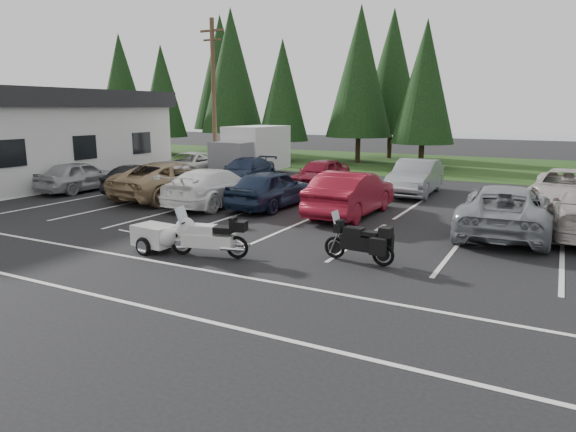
{
  "coord_description": "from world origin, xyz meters",
  "views": [
    {
      "loc": [
        8.3,
        -13.22,
        3.89
      ],
      "look_at": [
        1.55,
        -0.5,
        0.89
      ],
      "focal_mm": 32.0,
      "sensor_mm": 36.0,
      "label": 1
    }
  ],
  "objects_px": {
    "cargo_trailer": "(155,238)",
    "car_near_2": "(175,180)",
    "car_near_0": "(80,176)",
    "adventure_motorcycle": "(359,238)",
    "utility_pole": "(214,95)",
    "car_near_1": "(144,179)",
    "car_near_3": "(215,187)",
    "building": "(3,137)",
    "car_near_5": "(351,193)",
    "car_near_4": "(271,188)",
    "car_far_0": "(190,165)",
    "touring_motorcycle": "(209,232)",
    "car_far_2": "(320,174)",
    "car_near_6": "(505,210)",
    "car_far_1": "(245,171)",
    "car_far_3": "(416,177)",
    "car_far_4": "(566,189)",
    "box_truck": "(248,152)"
  },
  "relations": [
    {
      "from": "car_far_0",
      "to": "touring_motorcycle",
      "type": "bearing_deg",
      "value": -51.9
    },
    {
      "from": "building",
      "to": "cargo_trailer",
      "type": "relative_size",
      "value": 9.44
    },
    {
      "from": "car_near_5",
      "to": "car_far_3",
      "type": "xyz_separation_m",
      "value": [
        0.91,
        5.93,
        -0.02
      ]
    },
    {
      "from": "car_far_4",
      "to": "car_far_0",
      "type": "bearing_deg",
      "value": -177.38
    },
    {
      "from": "car_near_2",
      "to": "cargo_trailer",
      "type": "relative_size",
      "value": 3.59
    },
    {
      "from": "car_near_1",
      "to": "car_near_3",
      "type": "distance_m",
      "value": 4.75
    },
    {
      "from": "car_far_2",
      "to": "car_far_3",
      "type": "relative_size",
      "value": 0.89
    },
    {
      "from": "utility_pole",
      "to": "building",
      "type": "bearing_deg",
      "value": -135.0
    },
    {
      "from": "car_near_0",
      "to": "car_far_1",
      "type": "height_order",
      "value": "car_near_0"
    },
    {
      "from": "building",
      "to": "car_near_5",
      "type": "xyz_separation_m",
      "value": [
        19.57,
        0.47,
        -1.62
      ]
    },
    {
      "from": "utility_pole",
      "to": "cargo_trailer",
      "type": "relative_size",
      "value": 5.44
    },
    {
      "from": "car_near_3",
      "to": "adventure_motorcycle",
      "type": "xyz_separation_m",
      "value": [
        8.03,
        -4.85,
        -0.11
      ]
    },
    {
      "from": "car_near_2",
      "to": "car_far_1",
      "type": "height_order",
      "value": "car_near_2"
    },
    {
      "from": "car_far_1",
      "to": "adventure_motorcycle",
      "type": "height_order",
      "value": "car_far_1"
    },
    {
      "from": "utility_pole",
      "to": "touring_motorcycle",
      "type": "relative_size",
      "value": 3.68
    },
    {
      "from": "touring_motorcycle",
      "to": "car_near_0",
      "type": "bearing_deg",
      "value": 139.15
    },
    {
      "from": "car_near_3",
      "to": "cargo_trailer",
      "type": "distance_m",
      "value": 7.06
    },
    {
      "from": "car_near_2",
      "to": "car_near_6",
      "type": "xyz_separation_m",
      "value": [
        13.62,
        -0.33,
        -0.04
      ]
    },
    {
      "from": "building",
      "to": "car_far_4",
      "type": "distance_m",
      "value": 27.32
    },
    {
      "from": "car_near_3",
      "to": "car_far_0",
      "type": "height_order",
      "value": "car_near_3"
    },
    {
      "from": "car_near_1",
      "to": "car_near_3",
      "type": "relative_size",
      "value": 0.78
    },
    {
      "from": "car_far_0",
      "to": "car_near_1",
      "type": "bearing_deg",
      "value": -75.23
    },
    {
      "from": "cargo_trailer",
      "to": "car_near_2",
      "type": "bearing_deg",
      "value": 131.79
    },
    {
      "from": "car_near_2",
      "to": "touring_motorcycle",
      "type": "xyz_separation_m",
      "value": [
        6.9,
        -6.81,
        -0.15
      ]
    },
    {
      "from": "car_far_4",
      "to": "utility_pole",
      "type": "bearing_deg",
      "value": 176.82
    },
    {
      "from": "utility_pole",
      "to": "car_near_0",
      "type": "distance_m",
      "value": 9.36
    },
    {
      "from": "utility_pole",
      "to": "car_far_1",
      "type": "relative_size",
      "value": 1.91
    },
    {
      "from": "car_near_6",
      "to": "car_far_0",
      "type": "bearing_deg",
      "value": -21.72
    },
    {
      "from": "car_near_3",
      "to": "car_far_2",
      "type": "xyz_separation_m",
      "value": [
        1.94,
        6.16,
        -0.02
      ]
    },
    {
      "from": "building",
      "to": "car_far_2",
      "type": "distance_m",
      "value": 16.99
    },
    {
      "from": "car_near_1",
      "to": "adventure_motorcycle",
      "type": "xyz_separation_m",
      "value": [
        12.71,
        -5.69,
        -0.02
      ]
    },
    {
      "from": "utility_pole",
      "to": "car_near_1",
      "type": "distance_m",
      "value": 8.49
    },
    {
      "from": "car_near_0",
      "to": "adventure_motorcycle",
      "type": "xyz_separation_m",
      "value": [
        15.94,
        -4.83,
        -0.08
      ]
    },
    {
      "from": "car_far_0",
      "to": "car_near_3",
      "type": "bearing_deg",
      "value": -47.11
    },
    {
      "from": "cargo_trailer",
      "to": "car_far_0",
      "type": "bearing_deg",
      "value": 130.31
    },
    {
      "from": "car_far_1",
      "to": "car_near_2",
      "type": "bearing_deg",
      "value": -98.55
    },
    {
      "from": "car_near_2",
      "to": "car_far_0",
      "type": "bearing_deg",
      "value": -52.09
    },
    {
      "from": "box_truck",
      "to": "car_near_0",
      "type": "bearing_deg",
      "value": -114.75
    },
    {
      "from": "car_near_4",
      "to": "adventure_motorcycle",
      "type": "height_order",
      "value": "car_near_4"
    },
    {
      "from": "cargo_trailer",
      "to": "building",
      "type": "bearing_deg",
      "value": 163.06
    },
    {
      "from": "adventure_motorcycle",
      "to": "utility_pole",
      "type": "bearing_deg",
      "value": 140.73
    },
    {
      "from": "utility_pole",
      "to": "car_near_3",
      "type": "relative_size",
      "value": 1.71
    },
    {
      "from": "car_far_2",
      "to": "car_far_3",
      "type": "bearing_deg",
      "value": 7.5
    },
    {
      "from": "car_far_0",
      "to": "car_far_4",
      "type": "height_order",
      "value": "car_far_4"
    },
    {
      "from": "car_far_3",
      "to": "adventure_motorcycle",
      "type": "distance_m",
      "value": 11.56
    },
    {
      "from": "car_near_5",
      "to": "car_far_2",
      "type": "distance_m",
      "value": 6.63
    },
    {
      "from": "utility_pole",
      "to": "car_far_0",
      "type": "height_order",
      "value": "utility_pole"
    },
    {
      "from": "car_far_0",
      "to": "cargo_trailer",
      "type": "distance_m",
      "value": 15.71
    },
    {
      "from": "building",
      "to": "cargo_trailer",
      "type": "distance_m",
      "value": 17.99
    },
    {
      "from": "car_near_2",
      "to": "car_near_6",
      "type": "distance_m",
      "value": 13.62
    }
  ]
}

